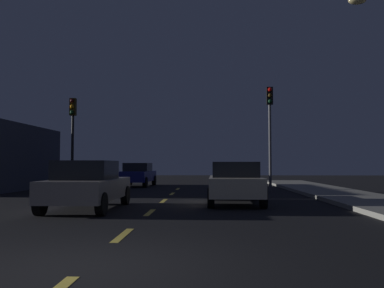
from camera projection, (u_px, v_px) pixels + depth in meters
ground_plane at (152, 210)px, 12.49m from camera, size 80.00×80.00×0.00m
lane_stripe_second at (123, 235)px, 8.09m from camera, size 0.16×1.60×0.01m
lane_stripe_third at (150, 212)px, 11.89m from camera, size 0.16×1.60×0.01m
lane_stripe_fourth at (164, 201)px, 15.68m from camera, size 0.16×1.60×0.01m
lane_stripe_fifth at (172, 194)px, 19.47m from camera, size 0.16×1.60×0.01m
lane_stripe_sixth at (178, 189)px, 23.27m from camera, size 0.16×1.60×0.01m
traffic_signal_left at (73, 126)px, 21.40m from camera, size 0.32×0.38×4.83m
traffic_signal_right at (270, 119)px, 21.04m from camera, size 0.32×0.38×5.35m
car_stopped_ahead at (235, 182)px, 14.53m from camera, size 1.95×4.10×1.48m
car_adjacent_lane at (88, 185)px, 12.70m from camera, size 1.91×4.32×1.51m
car_oncoming_far at (137, 174)px, 26.26m from camera, size 2.03×4.19×1.48m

